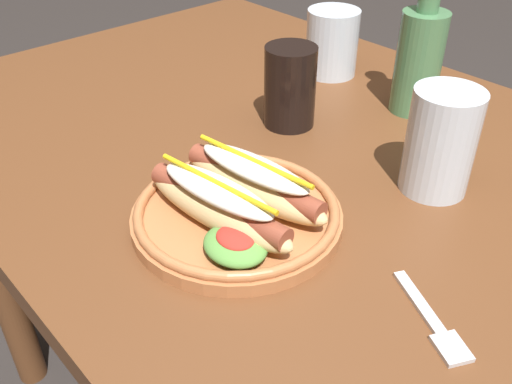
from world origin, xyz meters
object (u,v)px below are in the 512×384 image
(water_cup, at_px, (441,142))
(extra_cup, at_px, (332,43))
(glass_bottle, at_px, (420,55))
(soda_cup, at_px, (290,87))
(hot_dog_plate, at_px, (237,206))
(fork, at_px, (433,323))

(water_cup, distance_m, extra_cup, 0.38)
(glass_bottle, bearing_deg, soda_cup, -118.82)
(soda_cup, relative_size, glass_bottle, 0.49)
(soda_cup, distance_m, extra_cup, 0.21)
(hot_dog_plate, relative_size, soda_cup, 2.03)
(hot_dog_plate, xyz_separation_m, glass_bottle, (-0.04, 0.40, 0.07))
(fork, height_order, extra_cup, extra_cup)
(glass_bottle, bearing_deg, extra_cup, 175.83)
(water_cup, distance_m, glass_bottle, 0.22)
(soda_cup, xyz_separation_m, water_cup, (0.25, 0.01, 0.01))
(extra_cup, bearing_deg, glass_bottle, -4.17)
(fork, relative_size, glass_bottle, 0.47)
(hot_dog_plate, relative_size, glass_bottle, 0.99)
(extra_cup, relative_size, glass_bottle, 0.46)
(soda_cup, distance_m, glass_bottle, 0.20)
(extra_cup, height_order, glass_bottle, glass_bottle)
(extra_cup, distance_m, glass_bottle, 0.19)
(soda_cup, relative_size, extra_cup, 1.06)
(hot_dog_plate, distance_m, extra_cup, 0.47)
(hot_dog_plate, height_order, extra_cup, extra_cup)
(extra_cup, bearing_deg, water_cup, -28.07)
(fork, bearing_deg, soda_cup, -179.29)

